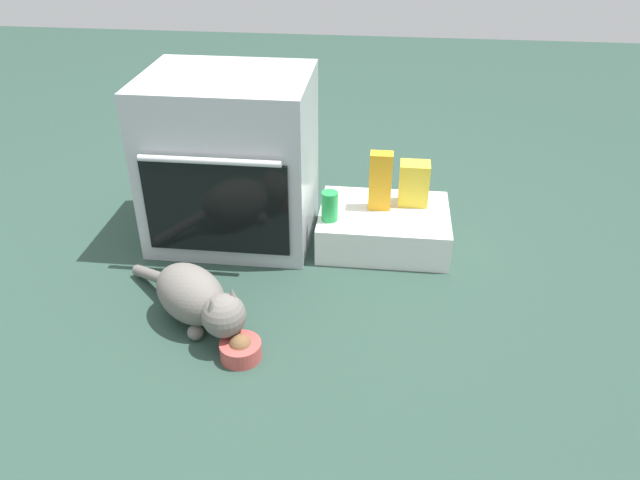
# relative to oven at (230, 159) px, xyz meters

# --- Properties ---
(ground) EXTENTS (8.00, 8.00, 0.00)m
(ground) POSITION_rel_oven_xyz_m (0.00, -0.43, -0.34)
(ground) COLOR #284238
(oven) EXTENTS (0.65, 0.57, 0.68)m
(oven) POSITION_rel_oven_xyz_m (0.00, 0.00, 0.00)
(oven) COLOR #B7BABF
(oven) RESTS_ON ground
(pantry_cabinet) EXTENTS (0.52, 0.40, 0.15)m
(pantry_cabinet) POSITION_rel_oven_xyz_m (0.63, -0.02, -0.26)
(pantry_cabinet) COLOR white
(pantry_cabinet) RESTS_ON ground
(food_bowl) EXTENTS (0.13, 0.13, 0.09)m
(food_bowl) POSITION_rel_oven_xyz_m (0.20, -0.78, -0.30)
(food_bowl) COLOR #C64C47
(food_bowl) RESTS_ON ground
(cat) EXTENTS (0.53, 0.45, 0.21)m
(cat) POSITION_rel_oven_xyz_m (0.02, -0.63, -0.23)
(cat) COLOR slate
(cat) RESTS_ON ground
(juice_carton) EXTENTS (0.09, 0.06, 0.24)m
(juice_carton) POSITION_rel_oven_xyz_m (0.61, 0.01, -0.07)
(juice_carton) COLOR orange
(juice_carton) RESTS_ON pantry_cabinet
(snack_bag) EXTENTS (0.12, 0.09, 0.18)m
(snack_bag) POSITION_rel_oven_xyz_m (0.74, 0.06, -0.10)
(snack_bag) COLOR yellow
(snack_bag) RESTS_ON pantry_cabinet
(soda_can) EXTENTS (0.07, 0.07, 0.12)m
(soda_can) POSITION_rel_oven_xyz_m (0.41, -0.12, -0.13)
(soda_can) COLOR green
(soda_can) RESTS_ON pantry_cabinet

